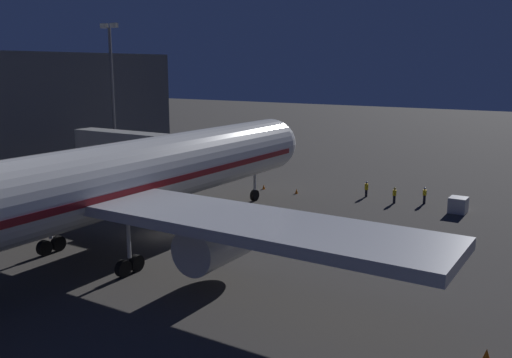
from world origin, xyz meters
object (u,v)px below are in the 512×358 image
Objects in this scene: apron_floodlight_mast at (112,88)px; traffic_cone_nose_starboard at (264,187)px; ground_crew_under_port_wing at (366,188)px; traffic_cone_wingtip_svc_side at (487,354)px; traffic_cone_nose_port at (297,191)px; jet_bridge at (152,146)px; airliner_at_gate at (88,188)px; baggage_container_near_belt at (458,205)px; ground_crew_by_tug at (394,195)px; ground_crew_near_nose_gear at (425,195)px.

traffic_cone_nose_starboard is (-23.30, -1.11, -11.13)m from apron_floodlight_mast.
traffic_cone_wingtip_svc_side is at bearing 120.80° from ground_crew_under_port_wing.
traffic_cone_nose_port is at bearing 180.00° from traffic_cone_nose_starboard.
apron_floodlight_mast reaches higher than jet_bridge.
traffic_cone_wingtip_svc_side is (-25.38, 27.52, 0.00)m from traffic_cone_nose_port.
baggage_container_near_belt is (-19.80, -29.25, -4.87)m from airliner_at_gate.
apron_floodlight_mast is at bearing 3.81° from ground_crew_by_tug.
airliner_at_gate is 32.92× the size of ground_crew_near_nose_gear.
ground_crew_near_nose_gear is (-15.94, -31.11, -4.66)m from airliner_at_gate.
baggage_container_near_belt is (-30.16, -11.18, -5.00)m from jet_bridge.
apron_floodlight_mast is 36.12× the size of traffic_cone_nose_starboard.
ground_crew_under_port_wing is 3.18× the size of traffic_cone_nose_port.
apron_floodlight_mast reaches higher than airliner_at_gate.
airliner_at_gate is 106.79× the size of traffic_cone_wingtip_svc_side.
ground_crew_under_port_wing is (6.40, 0.20, -0.02)m from ground_crew_near_nose_gear.
airliner_at_gate reaches higher than traffic_cone_nose_starboard.
airliner_at_gate is at bearing 1.38° from traffic_cone_wingtip_svc_side.
ground_crew_by_tug is at bearing -176.19° from apron_floodlight_mast.
airliner_at_gate reaches higher than ground_crew_near_nose_gear.
traffic_cone_nose_port and traffic_cone_wingtip_svc_side have the same top height.
ground_crew_under_port_wing is at bearing -147.17° from jet_bridge.
jet_bridge is 34.38× the size of traffic_cone_nose_port.
baggage_container_near_belt is 3.19× the size of traffic_cone_wingtip_svc_side.
airliner_at_gate reaches higher than traffic_cone_nose_port.
jet_bridge is 26.66m from ground_crew_by_tug.
ground_crew_under_port_wing is at bearing 1.76° from ground_crew_near_nose_gear.
ground_crew_near_nose_gear reaches higher than traffic_cone_nose_port.
traffic_cone_nose_starboard is at bearing 2.77° from baggage_container_near_belt.
traffic_cone_nose_port is (-27.70, -1.11, -11.13)m from apron_floodlight_mast.
ground_crew_near_nose_gear is 14.07m from traffic_cone_nose_port.
traffic_cone_nose_port is 37.43m from traffic_cone_wingtip_svc_side.
apron_floodlight_mast is 11.35× the size of ground_crew_under_port_wing.
traffic_cone_nose_starboard is at bearing -177.27° from apron_floodlight_mast.
baggage_container_near_belt is (-45.30, -2.17, -10.63)m from apron_floodlight_mast.
traffic_cone_nose_port is at bearing -47.32° from traffic_cone_wingtip_svc_side.
ground_crew_under_port_wing is at bearing -166.93° from traffic_cone_nose_starboard.
baggage_container_near_belt reaches higher than traffic_cone_nose_port.
jet_bridge is 10.78× the size of baggage_container_near_belt.
jet_bridge is at bearing 51.11° from traffic_cone_nose_starboard.
traffic_cone_wingtip_svc_side is at bearing -178.62° from airliner_at_gate.
airliner_at_gate is 3.11× the size of jet_bridge.
traffic_cone_nose_port is 1.00× the size of traffic_cone_wingtip_svc_side.
jet_bridge is (10.36, -18.07, 0.13)m from airliner_at_gate.
ground_crew_near_nose_gear reaches higher than baggage_container_near_belt.
airliner_at_gate is at bearing 133.28° from apron_floodlight_mast.
ground_crew_near_nose_gear is at bearing -170.84° from traffic_cone_nose_starboard.
jet_bridge is at bearing 38.85° from traffic_cone_nose_port.
airliner_at_gate is 28.78m from traffic_cone_nose_starboard.
ground_crew_by_tug is (-3.62, 1.26, -0.02)m from ground_crew_under_port_wing.
jet_bridge is 14.11m from traffic_cone_nose_starboard.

